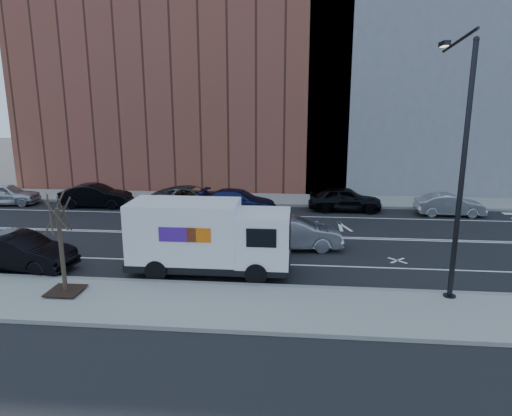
% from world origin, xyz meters
% --- Properties ---
extents(ground, '(120.00, 120.00, 0.00)m').
position_xyz_m(ground, '(0.00, 0.00, 0.00)').
color(ground, black).
rests_on(ground, ground).
extents(sidewalk_near, '(44.00, 3.60, 0.15)m').
position_xyz_m(sidewalk_near, '(0.00, -8.80, 0.07)').
color(sidewalk_near, gray).
rests_on(sidewalk_near, ground).
extents(sidewalk_far, '(44.00, 3.60, 0.15)m').
position_xyz_m(sidewalk_far, '(0.00, 8.80, 0.07)').
color(sidewalk_far, gray).
rests_on(sidewalk_far, ground).
extents(curb_near, '(44.00, 0.25, 0.17)m').
position_xyz_m(curb_near, '(0.00, -7.00, 0.08)').
color(curb_near, gray).
rests_on(curb_near, ground).
extents(curb_far, '(44.00, 0.25, 0.17)m').
position_xyz_m(curb_far, '(0.00, 7.00, 0.08)').
color(curb_far, gray).
rests_on(curb_far, ground).
extents(road_markings, '(40.00, 8.60, 0.01)m').
position_xyz_m(road_markings, '(0.00, 0.00, 0.00)').
color(road_markings, white).
rests_on(road_markings, ground).
extents(bldg_brick, '(26.00, 10.00, 22.00)m').
position_xyz_m(bldg_brick, '(-8.00, 15.60, 11.00)').
color(bldg_brick, brown).
rests_on(bldg_brick, ground).
extents(bldg_concrete, '(20.00, 10.00, 26.00)m').
position_xyz_m(bldg_concrete, '(12.00, 15.60, 13.00)').
color(bldg_concrete, slate).
rests_on(bldg_concrete, ground).
extents(streetlight, '(0.44, 4.02, 9.34)m').
position_xyz_m(streetlight, '(7.00, -6.91, 5.08)').
color(streetlight, black).
rests_on(streetlight, ground).
extents(street_tree, '(1.20, 1.20, 3.75)m').
position_xyz_m(street_tree, '(-7.00, -8.40, 1.45)').
color(street_tree, black).
rests_on(street_tree, ground).
extents(fedex_van, '(6.69, 2.41, 3.05)m').
position_xyz_m(fedex_van, '(-2.19, -5.60, 1.60)').
color(fedex_van, black).
rests_on(fedex_van, ground).
extents(far_parked_a, '(4.58, 2.27, 1.50)m').
position_xyz_m(far_parked_a, '(-18.62, 5.68, 0.75)').
color(far_parked_a, '#B4B4B9').
rests_on(far_parked_a, ground).
extents(far_parked_b, '(4.74, 1.80, 1.54)m').
position_xyz_m(far_parked_b, '(-12.13, 5.64, 0.77)').
color(far_parked_b, black).
rests_on(far_parked_b, ground).
extents(far_parked_c, '(5.50, 2.87, 1.48)m').
position_xyz_m(far_parked_c, '(-5.60, 5.87, 0.74)').
color(far_parked_c, '#505458').
rests_on(far_parked_c, ground).
extents(far_parked_d, '(5.10, 2.52, 1.43)m').
position_xyz_m(far_parked_d, '(-2.40, 5.32, 0.71)').
color(far_parked_d, '#151C4C').
rests_on(far_parked_d, ground).
extents(far_parked_e, '(4.70, 1.89, 1.60)m').
position_xyz_m(far_parked_e, '(4.49, 6.09, 0.80)').
color(far_parked_e, black).
rests_on(far_parked_e, ground).
extents(far_parked_f, '(4.15, 1.50, 1.36)m').
position_xyz_m(far_parked_f, '(10.92, 5.49, 0.68)').
color(far_parked_f, '#9F9FA3').
rests_on(far_parked_f, ground).
extents(driving_sedan, '(5.02, 2.23, 1.60)m').
position_xyz_m(driving_sedan, '(1.17, -2.03, 0.80)').
color(driving_sedan, '#A5A5A9').
rests_on(driving_sedan, ground).
extents(near_parked_rear_a, '(4.96, 2.30, 1.58)m').
position_xyz_m(near_parked_rear_a, '(-10.32, -5.91, 0.79)').
color(near_parked_rear_a, black).
rests_on(near_parked_rear_a, ground).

